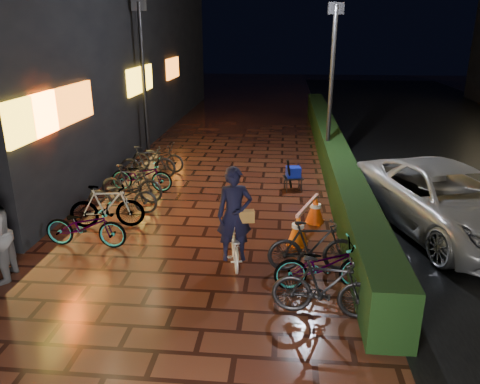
# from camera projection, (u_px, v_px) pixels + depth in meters

# --- Properties ---
(ground) EXTENTS (80.00, 80.00, 0.00)m
(ground) POSITION_uv_depth(u_px,v_px,m) (188.00, 274.00, 8.73)
(ground) COLOR #381911
(ground) RESTS_ON ground
(hedge) EXTENTS (0.70, 20.00, 1.00)m
(hedge) POSITION_uv_depth(u_px,v_px,m) (331.00, 148.00, 15.78)
(hedge) COLOR black
(hedge) RESTS_ON ground
(van) EXTENTS (3.94, 5.80, 1.47)m
(van) POSITION_uv_depth(u_px,v_px,m) (447.00, 200.00, 10.34)
(van) COLOR #9E9EA2
(van) RESTS_ON ground
(storefront_block) EXTENTS (12.09, 22.00, 9.00)m
(storefront_block) POSITION_uv_depth(u_px,v_px,m) (9.00, 24.00, 18.88)
(storefront_block) COLOR black
(storefront_block) RESTS_ON ground
(lamp_post_hedge) EXTENTS (0.48, 0.21, 5.04)m
(lamp_post_hedge) POSITION_uv_depth(u_px,v_px,m) (331.00, 83.00, 14.07)
(lamp_post_hedge) COLOR black
(lamp_post_hedge) RESTS_ON ground
(lamp_post_sf) EXTENTS (0.49, 0.24, 5.21)m
(lamp_post_sf) POSITION_uv_depth(u_px,v_px,m) (143.00, 73.00, 16.04)
(lamp_post_sf) COLOR black
(lamp_post_sf) RESTS_ON ground
(cyclist) EXTENTS (0.76, 1.43, 1.96)m
(cyclist) POSITION_uv_depth(u_px,v_px,m) (234.00, 229.00, 8.90)
(cyclist) COLOR white
(cyclist) RESTS_ON ground
(traffic_barrier) EXTENTS (0.91, 1.70, 0.70)m
(traffic_barrier) POSITION_uv_depth(u_px,v_px,m) (307.00, 218.00, 10.40)
(traffic_barrier) COLOR #FF660D
(traffic_barrier) RESTS_ON ground
(cart_assembly) EXTENTS (0.60, 0.63, 0.99)m
(cart_assembly) POSITION_uv_depth(u_px,v_px,m) (293.00, 173.00, 13.05)
(cart_assembly) COLOR black
(cart_assembly) RESTS_ON ground
(parked_bikes_storefront) EXTENTS (1.91, 6.25, 1.01)m
(parked_bikes_storefront) POSITION_uv_depth(u_px,v_px,m) (131.00, 184.00, 12.29)
(parked_bikes_storefront) COLOR black
(parked_bikes_storefront) RESTS_ON ground
(parked_bikes_hedge) EXTENTS (1.93, 2.10, 1.01)m
(parked_bikes_hedge) POSITION_uv_depth(u_px,v_px,m) (320.00, 265.00, 8.05)
(parked_bikes_hedge) COLOR black
(parked_bikes_hedge) RESTS_ON ground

